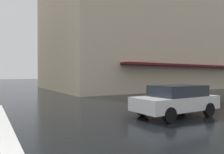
# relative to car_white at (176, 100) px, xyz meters

# --- Properties ---
(haussmann_block_corner) EXTENTS (18.62, 27.59, 18.64)m
(haussmann_block_corner) POSITION_rel_car_white_xyz_m (18.70, -13.13, 8.37)
(haussmann_block_corner) COLOR beige
(haussmann_block_corner) RESTS_ON ground_plane
(car_white) EXTENTS (1.85, 4.10, 1.41)m
(car_white) POSITION_rel_car_white_xyz_m (0.00, 0.00, 0.00)
(car_white) COLOR silver
(car_white) RESTS_ON ground_plane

